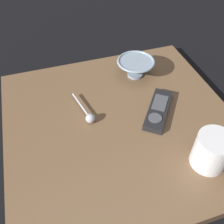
% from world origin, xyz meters
% --- Properties ---
extents(ground_plane, '(6.00, 6.00, 0.00)m').
position_xyz_m(ground_plane, '(0.00, 0.00, 0.00)').
color(ground_plane, black).
extents(table, '(0.67, 0.65, 0.03)m').
position_xyz_m(table, '(0.00, 0.00, 0.02)').
color(table, brown).
rests_on(table, ground).
extents(cereal_bowl, '(0.13, 0.13, 0.06)m').
position_xyz_m(cereal_bowl, '(0.12, 0.19, 0.07)').
color(cereal_bowl, '#8C9EAD').
rests_on(cereal_bowl, table).
extents(coffee_mug, '(0.09, 0.09, 0.09)m').
position_xyz_m(coffee_mug, '(0.16, -0.20, 0.08)').
color(coffee_mug, white).
rests_on(coffee_mug, table).
extents(teaspoon, '(0.04, 0.13, 0.03)m').
position_xyz_m(teaspoon, '(-0.09, 0.03, 0.05)').
color(teaspoon, silver).
rests_on(teaspoon, table).
extents(tv_remote_near, '(0.15, 0.17, 0.02)m').
position_xyz_m(tv_remote_near, '(0.12, 0.00, 0.04)').
color(tv_remote_near, black).
rests_on(tv_remote_near, table).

